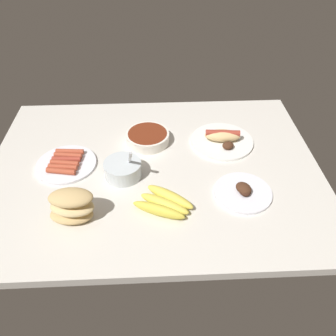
# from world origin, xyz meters

# --- Properties ---
(ground_plane) EXTENTS (1.20, 0.90, 0.03)m
(ground_plane) POSITION_xyz_m (0.00, 0.00, -0.01)
(ground_plane) COLOR silver
(bowl_coleslaw) EXTENTS (0.13, 0.13, 0.15)m
(bowl_coleslaw) POSITION_xyz_m (-0.11, -0.04, 0.03)
(bowl_coleslaw) COLOR silver
(bowl_coleslaw) RESTS_ON ground_plane
(plate_sausages) EXTENTS (0.22, 0.22, 0.03)m
(plate_sausages) POSITION_xyz_m (-0.32, 0.02, 0.01)
(plate_sausages) COLOR white
(plate_sausages) RESTS_ON ground_plane
(plate_grilled_meat) EXTENTS (0.19, 0.19, 0.04)m
(plate_grilled_meat) POSITION_xyz_m (0.29, -0.16, 0.01)
(plate_grilled_meat) COLOR white
(plate_grilled_meat) RESTS_ON ground_plane
(bowl_chili) EXTENTS (0.17, 0.17, 0.04)m
(bowl_chili) POSITION_xyz_m (-0.02, 0.15, 0.02)
(bowl_chili) COLOR white
(bowl_chili) RESTS_ON ground_plane
(plate_hotdog_assembled) EXTENTS (0.25, 0.25, 0.06)m
(plate_hotdog_assembled) POSITION_xyz_m (0.27, 0.13, 0.02)
(plate_hotdog_assembled) COLOR white
(plate_hotdog_assembled) RESTS_ON ground_plane
(banana_bunch) EXTENTS (0.21, 0.17, 0.04)m
(banana_bunch) POSITION_xyz_m (0.03, -0.20, 0.02)
(banana_bunch) COLOR #E5D14C
(banana_bunch) RESTS_ON ground_plane
(bread_stack) EXTENTS (0.15, 0.10, 0.11)m
(bread_stack) POSITION_xyz_m (-0.25, -0.24, 0.05)
(bread_stack) COLOR tan
(bread_stack) RESTS_ON ground_plane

